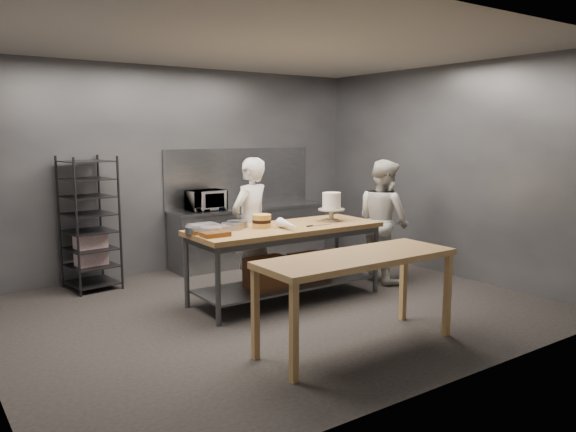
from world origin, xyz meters
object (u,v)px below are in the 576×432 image
at_px(work_table, 286,254).
at_px(near_counter, 357,264).
at_px(speed_rack, 90,224).
at_px(microwave, 206,200).
at_px(layer_cake, 262,221).
at_px(chef_behind, 250,224).
at_px(frosted_cake_stand, 331,203).
at_px(chef_right, 383,221).

bearing_deg(work_table, near_counter, -101.23).
bearing_deg(speed_rack, microwave, 2.64).
distance_m(speed_rack, layer_cake, 2.37).
bearing_deg(layer_cake, microwave, 83.30).
relative_size(speed_rack, chef_behind, 1.01).
distance_m(work_table, frosted_cake_stand, 0.91).
bearing_deg(chef_right, layer_cake, 92.95).
xyz_separation_m(chef_right, frosted_cake_stand, (-0.93, -0.00, 0.31)).
distance_m(chef_right, frosted_cake_stand, 0.98).
xyz_separation_m(near_counter, chef_right, (1.97, 1.66, 0.03)).
bearing_deg(frosted_cake_stand, chef_right, 0.23).
distance_m(near_counter, chef_behind, 2.31).
bearing_deg(frosted_cake_stand, work_table, 179.79).
distance_m(frosted_cake_stand, layer_cake, 1.03).
relative_size(work_table, near_counter, 1.20).
distance_m(speed_rack, microwave, 1.75).
bearing_deg(chef_right, frosted_cake_stand, 95.14).
xyz_separation_m(speed_rack, microwave, (1.73, 0.08, 0.19)).
xyz_separation_m(near_counter, speed_rack, (-1.49, 3.55, 0.04)).
relative_size(work_table, chef_right, 1.43).
xyz_separation_m(chef_behind, microwave, (0.04, 1.33, 0.18)).
relative_size(near_counter, speed_rack, 1.14).
bearing_deg(frosted_cake_stand, chef_behind, 142.24).
relative_size(chef_right, frosted_cake_stand, 4.58).
bearing_deg(microwave, frosted_cake_stand, -68.19).
bearing_deg(chef_right, microwave, 46.08).
relative_size(near_counter, frosted_cake_stand, 5.44).
bearing_deg(work_table, chef_behind, 100.69).
distance_m(near_counter, chef_right, 2.58).
bearing_deg(chef_behind, speed_rack, -57.37).
height_order(chef_behind, frosted_cake_stand, chef_behind).
height_order(near_counter, layer_cake, layer_cake).
bearing_deg(microwave, chef_right, -48.82).
bearing_deg(speed_rack, layer_cake, -50.42).
bearing_deg(speed_rack, near_counter, -67.29).
bearing_deg(near_counter, speed_rack, 112.71).
height_order(chef_behind, layer_cake, chef_behind).
bearing_deg(microwave, layer_cake, -96.70).
relative_size(work_table, chef_behind, 1.39).
bearing_deg(speed_rack, frosted_cake_stand, -36.91).
height_order(work_table, layer_cake, layer_cake).
distance_m(chef_right, layer_cake, 1.96).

